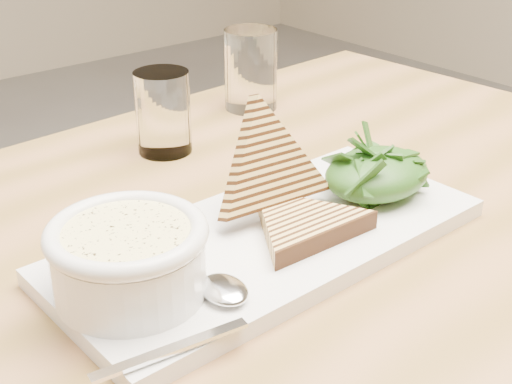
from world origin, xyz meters
TOP-DOWN VIEW (x-y plane):
  - table_top at (-0.16, 0.03)m, footprint 1.19×0.83m
  - table_leg_br at (0.36, 0.36)m, footprint 0.06×0.06m
  - platter at (-0.16, 0.02)m, footprint 0.41×0.19m
  - soup_bowl at (-0.31, 0.02)m, footprint 0.12×0.12m
  - soup at (-0.31, 0.02)m, footprint 0.10×0.10m
  - bowl_rim at (-0.31, 0.02)m, footprint 0.13×0.13m
  - sandwich_flat at (-0.14, -0.00)m, footprint 0.14×0.14m
  - sandwich_lean at (-0.14, 0.05)m, footprint 0.15×0.14m
  - salad_base at (-0.03, 0.01)m, footprint 0.12×0.09m
  - arugula_pile at (-0.03, 0.01)m, footprint 0.11×0.10m
  - spoon_bowl at (-0.26, -0.03)m, footprint 0.04×0.05m
  - spoon_handle at (-0.33, -0.07)m, footprint 0.12×0.03m
  - glass_near at (-0.11, 0.27)m, footprint 0.06×0.06m
  - glass_far at (0.06, 0.32)m, footprint 0.07×0.07m

SIDE VIEW (x-z plane):
  - table_leg_br at x=0.36m, z-range 0.00..0.69m
  - table_top at x=-0.16m, z-range 0.69..0.73m
  - platter at x=-0.16m, z-range 0.73..0.75m
  - spoon_handle at x=-0.33m, z-range 0.75..0.76m
  - spoon_bowl at x=-0.26m, z-range 0.75..0.76m
  - sandwich_flat at x=-0.14m, z-range 0.75..0.77m
  - salad_base at x=-0.03m, z-range 0.75..0.79m
  - soup_bowl at x=-0.31m, z-range 0.75..0.80m
  - arugula_pile at x=-0.03m, z-range 0.75..0.80m
  - glass_near at x=-0.11m, z-range 0.73..0.83m
  - glass_far at x=0.06m, z-range 0.73..0.84m
  - sandwich_lean at x=-0.14m, z-range 0.72..0.88m
  - soup at x=-0.31m, z-range 0.80..0.81m
  - bowl_rim at x=-0.31m, z-range 0.80..0.81m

